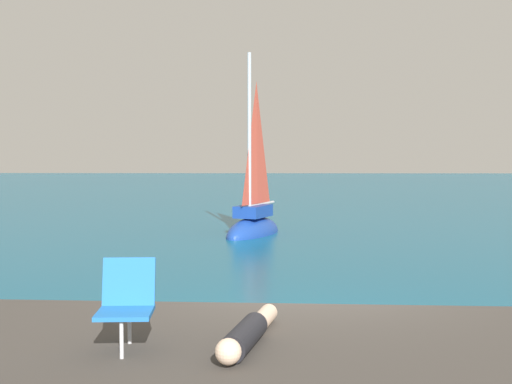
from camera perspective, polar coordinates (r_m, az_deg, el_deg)
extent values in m
plane|color=#0F5675|center=(9.46, 4.24, -12.45)|extent=(160.00, 160.00, 0.00)
cube|color=#453532|center=(8.56, -8.05, -14.16)|extent=(0.93, 0.74, 0.64)
cube|color=#48373C|center=(8.37, 12.84, -14.63)|extent=(0.84, 0.69, 0.53)
ellipsoid|color=#193D99|center=(21.66, -0.24, -3.56)|extent=(2.22, 3.44, 1.12)
cube|color=#193D99|center=(21.59, -0.24, -1.60)|extent=(1.25, 1.61, 0.37)
cylinder|color=#B7B7BC|center=(21.24, -0.56, 4.69)|extent=(0.12, 0.12, 5.08)
cylinder|color=#B2B2B7|center=(22.23, 0.48, -1.01)|extent=(0.83, 1.93, 0.10)
pyramid|color=#DB4C38|center=(21.76, 0.03, 4.12)|extent=(0.65, 1.54, 3.86)
cylinder|color=black|center=(6.29, -0.99, -11.89)|extent=(0.41, 0.93, 0.24)
cylinder|color=beige|center=(7.01, 0.50, -10.57)|extent=(0.31, 0.72, 0.18)
sphere|color=beige|center=(5.77, -2.32, -13.08)|extent=(0.22, 0.22, 0.22)
cube|color=blue|center=(6.29, -10.81, -9.80)|extent=(0.51, 0.55, 0.04)
cube|color=blue|center=(6.49, -10.48, -7.35)|extent=(0.49, 0.18, 0.45)
cylinder|color=silver|center=(6.13, -11.08, -11.83)|extent=(0.04, 0.04, 0.35)
cylinder|color=silver|center=(6.58, -10.45, -10.78)|extent=(0.04, 0.04, 0.35)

